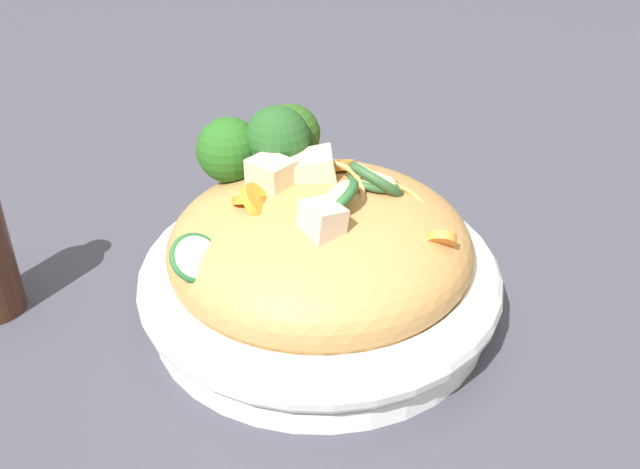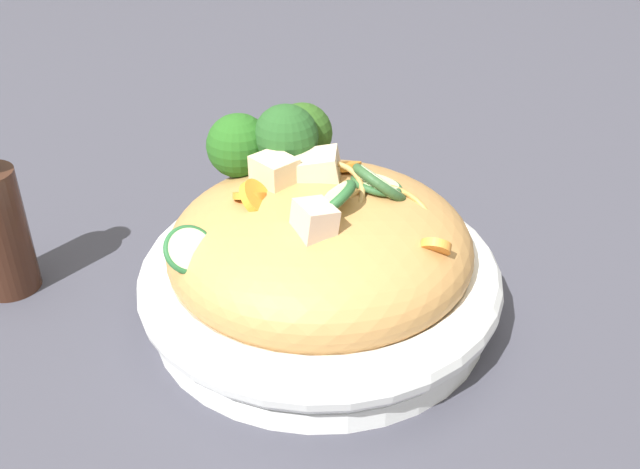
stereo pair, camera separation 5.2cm
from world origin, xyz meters
name	(u,v)px [view 1 (the left image)]	position (x,y,z in m)	size (l,w,h in m)	color
ground_plane	(320,311)	(0.00, 0.00, 0.00)	(3.00, 3.00, 0.00)	#3B3B46
serving_bowl	(320,282)	(0.00, 0.00, 0.03)	(0.27, 0.27, 0.05)	white
noodle_heap	(321,244)	(0.00, 0.00, 0.06)	(0.22, 0.22, 0.10)	#B68247
broccoli_florets	(265,143)	(-0.01, 0.07, 0.12)	(0.12, 0.09, 0.07)	#A3B776
carrot_coins	(313,195)	(0.00, 0.01, 0.10)	(0.13, 0.13, 0.04)	orange
zucchini_slices	(337,197)	(0.01, -0.01, 0.10)	(0.19, 0.08, 0.05)	beige
chicken_chunks	(300,184)	(-0.01, 0.01, 0.11)	(0.07, 0.10, 0.03)	beige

